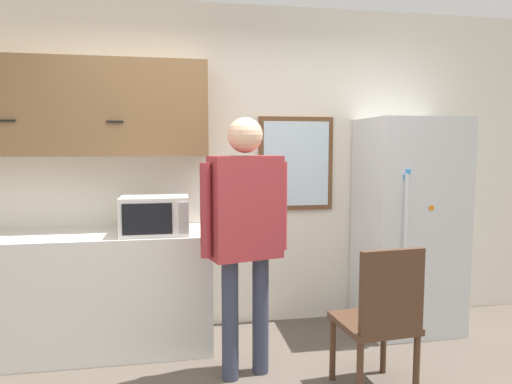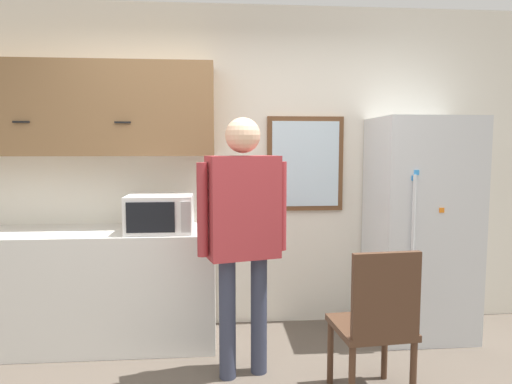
{
  "view_description": "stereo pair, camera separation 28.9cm",
  "coord_description": "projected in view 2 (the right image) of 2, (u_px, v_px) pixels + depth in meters",
  "views": [
    {
      "loc": [
        -0.36,
        -2.1,
        1.53
      ],
      "look_at": [
        0.19,
        0.95,
        1.22
      ],
      "focal_mm": 32.0,
      "sensor_mm": 36.0,
      "label": 1
    },
    {
      "loc": [
        -0.07,
        -2.14,
        1.53
      ],
      "look_at": [
        0.19,
        0.95,
        1.22
      ],
      "focal_mm": 32.0,
      "sensor_mm": 36.0,
      "label": 2
    }
  ],
  "objects": [
    {
      "name": "chair",
      "position": [
        377.0,
        320.0,
        2.68
      ],
      "size": [
        0.47,
        0.47,
        0.95
      ],
      "rotation": [
        0.0,
        0.0,
        3.23
      ],
      "color": "#472D1E",
      "rests_on": "ground_plane"
    },
    {
      "name": "window",
      "position": [
        305.0,
        164.0,
        3.89
      ],
      "size": [
        0.65,
        0.05,
        0.8
      ],
      "color": "brown"
    },
    {
      "name": "person",
      "position": [
        243.0,
        220.0,
        2.97
      ],
      "size": [
        0.59,
        0.33,
        1.72
      ],
      "rotation": [
        0.0,
        0.0,
        0.26
      ],
      "color": "#33384C",
      "rests_on": "ground_plane"
    },
    {
      "name": "microwave",
      "position": [
        160.0,
        213.0,
        3.43
      ],
      "size": [
        0.49,
        0.4,
        0.28
      ],
      "color": "white",
      "rests_on": "counter"
    },
    {
      "name": "upper_cabinets",
      "position": [
        79.0,
        109.0,
        3.55
      ],
      "size": [
        2.1,
        0.34,
        0.72
      ],
      "color": "olive"
    },
    {
      "name": "back_wall",
      "position": [
        226.0,
        168.0,
        3.88
      ],
      "size": [
        6.0,
        0.06,
        2.7
      ],
      "color": "silver",
      "rests_on": "ground_plane"
    },
    {
      "name": "refrigerator",
      "position": [
        420.0,
        227.0,
        3.7
      ],
      "size": [
        0.76,
        0.67,
        1.76
      ],
      "color": "silver",
      "rests_on": "ground_plane"
    },
    {
      "name": "counter",
      "position": [
        79.0,
        288.0,
        3.53
      ],
      "size": [
        2.1,
        0.64,
        0.89
      ],
      "color": "silver",
      "rests_on": "ground_plane"
    }
  ]
}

